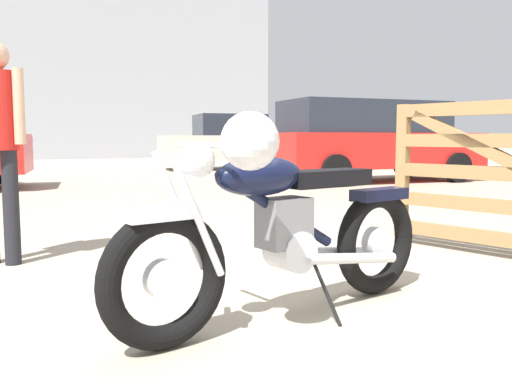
# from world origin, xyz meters

# --- Properties ---
(ground_plane) EXTENTS (80.00, 80.00, 0.00)m
(ground_plane) POSITION_xyz_m (0.00, 0.00, 0.00)
(ground_plane) COLOR tan
(vintage_motorcycle) EXTENTS (2.03, 0.88, 1.07)m
(vintage_motorcycle) POSITION_xyz_m (-0.37, -0.41, 0.49)
(vintage_motorcycle) COLOR black
(vintage_motorcycle) RESTS_ON ground_plane
(blue_hatchback_right) EXTENTS (4.70, 1.97, 1.74)m
(blue_hatchback_right) POSITION_xyz_m (5.19, 7.13, 0.94)
(blue_hatchback_right) COLOR black
(blue_hatchback_right) RESTS_ON ground_plane
(red_hatchback_near) EXTENTS (4.30, 2.12, 1.67)m
(red_hatchback_near) POSITION_xyz_m (3.88, 12.84, 0.84)
(red_hatchback_near) COLOR black
(red_hatchback_near) RESTS_ON ground_plane
(industrial_building) EXTENTS (16.23, 10.58, 22.40)m
(industrial_building) POSITION_xyz_m (1.76, 27.31, 5.39)
(industrial_building) COLOR #9EA0A8
(industrial_building) RESTS_ON ground_plane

